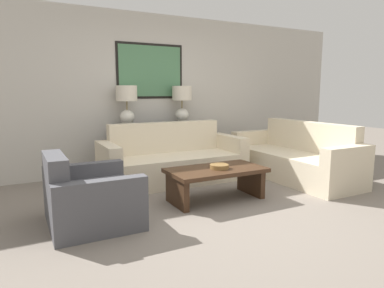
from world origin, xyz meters
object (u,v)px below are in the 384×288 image
Objects in this scene: armchair_near_back_wall at (89,199)px; table_lamp_right at (182,101)px; couch_by_side at (295,159)px; decorative_bowl at (219,166)px; coffee_table at (216,176)px; table_lamp_left at (127,101)px; console_table at (156,148)px; couch_by_back_wall at (173,162)px.

table_lamp_right is at bearing 42.97° from armchair_near_back_wall.
couch_by_side is 1.73m from decorative_bowl.
table_lamp_left is at bearing 108.36° from coffee_table.
couch_by_back_wall is at bearing -90.00° from console_table.
couch_by_side is 1.78× the size of coffee_table.
table_lamp_right reaches higher than console_table.
couch_by_side reaches higher than armchair_near_back_wall.
couch_by_back_wall reaches higher than decorative_bowl.
console_table reaches higher than decorative_bowl.
armchair_near_back_wall reaches higher than decorative_bowl.
couch_by_side reaches higher than console_table.
console_table is 2.36m from armchair_near_back_wall.
armchair_near_back_wall is at bearing -137.03° from table_lamp_right.
armchair_near_back_wall is (-0.99, -1.83, -0.94)m from table_lamp_left.
table_lamp_right is at bearing 0.00° from console_table.
couch_by_back_wall is at bearing 37.98° from armchair_near_back_wall.
decorative_bowl is at bearing -49.74° from coffee_table.
table_lamp_left is 1.23m from couch_by_back_wall.
table_lamp_left reaches higher than couch_by_side.
table_lamp_left reaches higher than coffee_table.
couch_by_back_wall and couch_by_side have the same top height.
decorative_bowl is (0.13, -1.81, 0.03)m from console_table.
couch_by_side is 2.23× the size of armchair_near_back_wall.
decorative_bowl is at bearing -101.41° from table_lamp_right.
couch_by_back_wall reaches higher than armchair_near_back_wall.
table_lamp_right is at bearing 78.59° from decorative_bowl.
couch_by_back_wall is at bearing 96.35° from decorative_bowl.
table_lamp_right is 1.23m from couch_by_back_wall.
armchair_near_back_wall reaches higher than coffee_table.
decorative_bowl is at bearing -86.03° from console_table.
couch_by_side is at bearing 7.59° from armchair_near_back_wall.
table_lamp_left is at bearing 108.82° from decorative_bowl.
table_lamp_left is 2.83m from couch_by_side.
decorative_bowl is at bearing -83.65° from couch_by_back_wall.
console_table is 1.81m from decorative_bowl.
table_lamp_right is 2.12m from couch_by_side.
couch_by_side is at bearing -37.86° from console_table.
table_lamp_left is 0.66× the size of armchair_near_back_wall.
decorative_bowl is 0.24× the size of armchair_near_back_wall.
table_lamp_right reaches higher than armchair_near_back_wall.
coffee_table is (-0.39, -1.77, -0.90)m from table_lamp_right.
couch_by_back_wall is at bearing -54.20° from table_lamp_left.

